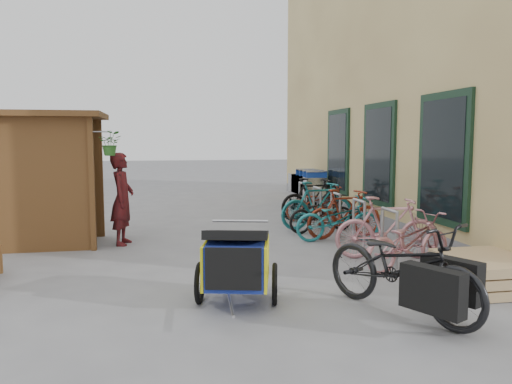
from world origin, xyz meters
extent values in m
plane|color=gray|center=(0.00, 0.00, 0.00)|extent=(80.00, 80.00, 0.00)
cube|color=#E3CA82|center=(6.50, 4.50, 3.50)|extent=(6.00, 13.00, 7.00)
cube|color=gray|center=(3.58, 4.50, 0.15)|extent=(0.18, 13.00, 0.30)
cube|color=black|center=(3.47, 0.50, 1.60)|extent=(0.06, 1.50, 2.20)
cube|color=black|center=(3.44, 0.50, 1.60)|extent=(0.02, 1.25, 1.95)
cube|color=black|center=(3.47, 3.00, 1.60)|extent=(0.06, 1.50, 2.20)
cube|color=black|center=(3.44, 3.00, 1.60)|extent=(0.02, 1.25, 1.95)
cube|color=black|center=(3.47, 5.50, 1.60)|extent=(0.06, 1.50, 2.20)
cube|color=black|center=(3.44, 5.50, 1.60)|extent=(0.02, 1.25, 1.95)
cube|color=brown|center=(-2.30, 1.85, 1.15)|extent=(0.09, 0.09, 2.30)
cube|color=brown|center=(-4.10, 3.15, 1.15)|extent=(0.09, 0.09, 2.30)
cube|color=brown|center=(-2.30, 3.15, 1.15)|extent=(0.09, 0.09, 2.30)
cube|color=brown|center=(-3.20, 1.88, 1.15)|extent=(1.80, 0.05, 2.30)
cube|color=brown|center=(-3.20, 3.12, 1.15)|extent=(1.80, 0.05, 2.30)
cube|color=brown|center=(-3.20, 2.50, 2.35)|extent=(2.15, 1.65, 0.10)
cube|color=brown|center=(-3.40, 2.50, 0.90)|extent=(1.30, 1.15, 0.04)
cube|color=brown|center=(-3.40, 2.50, 1.50)|extent=(1.30, 1.15, 0.04)
cylinder|color=#A5A8AD|center=(-2.12, 1.85, 2.05)|extent=(0.36, 0.02, 0.02)
imported|color=#2D6724|center=(-1.97, 1.85, 1.85)|extent=(0.38, 0.33, 0.42)
cylinder|color=#A5A8AD|center=(2.30, -0.25, 0.42)|extent=(0.05, 0.05, 0.84)
cylinder|color=#A5A8AD|center=(2.30, 0.25, 0.42)|extent=(0.05, 0.05, 0.84)
cylinder|color=#A5A8AD|center=(2.30, 0.00, 0.84)|extent=(0.05, 0.50, 0.05)
cylinder|color=#A5A8AD|center=(2.30, 0.95, 0.42)|extent=(0.05, 0.05, 0.84)
cylinder|color=#A5A8AD|center=(2.30, 1.45, 0.42)|extent=(0.05, 0.05, 0.84)
cylinder|color=#A5A8AD|center=(2.30, 1.20, 0.84)|extent=(0.05, 0.50, 0.05)
cylinder|color=#A5A8AD|center=(2.30, 2.15, 0.42)|extent=(0.05, 0.05, 0.84)
cylinder|color=#A5A8AD|center=(2.30, 2.65, 0.42)|extent=(0.05, 0.05, 0.84)
cylinder|color=#A5A8AD|center=(2.30, 2.40, 0.84)|extent=(0.05, 0.50, 0.05)
cylinder|color=#A5A8AD|center=(2.30, 3.35, 0.42)|extent=(0.05, 0.05, 0.84)
cylinder|color=#A5A8AD|center=(2.30, 3.85, 0.42)|extent=(0.05, 0.05, 0.84)
cylinder|color=#A5A8AD|center=(2.30, 3.60, 0.84)|extent=(0.05, 0.50, 0.05)
cylinder|color=#A5A8AD|center=(2.30, 4.55, 0.42)|extent=(0.05, 0.05, 0.84)
cylinder|color=#A5A8AD|center=(2.30, 5.05, 0.42)|extent=(0.05, 0.05, 0.84)
cylinder|color=#A5A8AD|center=(2.30, 4.80, 0.84)|extent=(0.05, 0.50, 0.05)
cube|color=tan|center=(3.00, -1.40, 0.07)|extent=(1.00, 1.20, 0.12)
cube|color=tan|center=(3.00, -1.40, 0.21)|extent=(1.00, 1.20, 0.12)
cube|color=tan|center=(3.00, -1.40, 0.35)|extent=(1.00, 1.20, 0.12)
cube|color=silver|center=(3.00, 6.27, 0.62)|extent=(0.57, 0.88, 0.54)
cube|color=#173A9B|center=(3.00, 5.82, 0.98)|extent=(0.57, 0.04, 0.19)
cylinder|color=silver|center=(3.00, 5.79, 1.05)|extent=(0.60, 0.04, 0.04)
cylinder|color=black|center=(2.77, 5.91, 0.06)|extent=(0.04, 0.12, 0.12)
cube|color=silver|center=(3.00, 6.63, 0.62)|extent=(0.57, 0.88, 0.54)
cube|color=#173A9B|center=(3.00, 6.19, 0.98)|extent=(0.57, 0.04, 0.19)
cylinder|color=silver|center=(3.00, 6.16, 1.05)|extent=(0.60, 0.04, 0.04)
cylinder|color=black|center=(2.77, 6.27, 0.06)|extent=(0.04, 0.12, 0.12)
cube|color=silver|center=(3.00, 6.99, 0.62)|extent=(0.57, 0.88, 0.54)
cube|color=#173A9B|center=(3.00, 6.55, 0.98)|extent=(0.57, 0.04, 0.19)
cylinder|color=silver|center=(3.00, 6.52, 1.05)|extent=(0.60, 0.04, 0.04)
cylinder|color=black|center=(2.77, 6.63, 0.06)|extent=(0.04, 0.12, 0.12)
cube|color=silver|center=(3.00, 7.35, 0.62)|extent=(0.57, 0.88, 0.54)
cube|color=#173A9B|center=(3.00, 6.91, 0.98)|extent=(0.57, 0.04, 0.19)
cylinder|color=silver|center=(3.00, 6.88, 1.05)|extent=(0.60, 0.04, 0.04)
cylinder|color=black|center=(2.77, 6.99, 0.06)|extent=(0.04, 0.12, 0.12)
cube|color=#1B2C99|center=(-0.28, -1.39, 0.50)|extent=(0.84, 1.00, 0.51)
cube|color=yellow|center=(-0.62, -1.31, 0.50)|extent=(0.24, 0.85, 0.51)
cube|color=yellow|center=(0.06, -1.47, 0.50)|extent=(0.24, 0.85, 0.51)
cube|color=black|center=(-0.39, -1.83, 0.53)|extent=(0.60, 0.18, 0.46)
cube|color=black|center=(-0.27, -1.34, 0.80)|extent=(0.89, 0.98, 0.25)
torus|color=black|center=(-0.71, -1.29, 0.23)|extent=(0.18, 0.50, 0.50)
torus|color=black|center=(0.15, -1.50, 0.23)|extent=(0.18, 0.50, 0.50)
cylinder|color=#B7B7BC|center=(-0.46, -2.11, 0.23)|extent=(0.21, 0.72, 0.03)
cylinder|color=#B7B7BC|center=(-0.17, -0.93, 0.90)|extent=(0.68, 0.20, 0.03)
imported|color=black|center=(1.43, -2.09, 0.53)|extent=(1.53, 2.11, 1.06)
cube|color=black|center=(1.45, -2.70, 0.45)|extent=(0.45, 0.66, 0.45)
cube|color=black|center=(1.85, -2.38, 0.45)|extent=(0.45, 0.66, 0.45)
cube|color=#D54514|center=(1.65, -2.54, 0.50)|extent=(0.19, 0.21, 0.12)
imported|color=maroon|center=(-1.83, 2.28, 0.84)|extent=(0.50, 0.67, 1.68)
imported|color=#C88189|center=(2.42, -0.40, 0.43)|extent=(1.73, 1.07, 0.86)
imported|color=#C88189|center=(2.42, 0.32, 0.51)|extent=(1.75, 0.78, 1.01)
imported|color=#1D7377|center=(2.13, 1.80, 0.43)|extent=(1.65, 0.66, 0.85)
imported|color=maroon|center=(2.36, 2.05, 0.48)|extent=(1.66, 0.69, 0.97)
imported|color=black|center=(2.12, 2.74, 0.40)|extent=(1.59, 0.87, 0.79)
imported|color=#1D7377|center=(2.17, 3.15, 0.51)|extent=(1.77, 0.76, 1.03)
imported|color=maroon|center=(2.49, 4.00, 0.42)|extent=(1.66, 0.74, 0.85)
imported|color=black|center=(2.43, 4.33, 0.51)|extent=(1.75, 0.84, 1.01)
camera|label=1|loc=(-1.14, -7.03, 1.91)|focal=35.00mm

